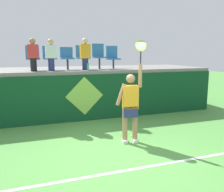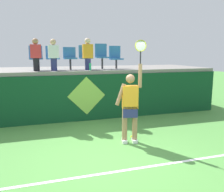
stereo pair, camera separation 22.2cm
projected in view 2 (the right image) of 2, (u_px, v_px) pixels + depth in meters
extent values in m
plane|color=#519342|center=(112.00, 157.00, 5.33)|extent=(40.00, 40.00, 0.00)
cube|color=#0F4223|center=(83.00, 98.00, 8.15)|extent=(10.22, 0.20, 1.54)
cube|color=gray|center=(76.00, 70.00, 9.35)|extent=(10.22, 2.97, 0.12)
cube|color=white|center=(122.00, 171.00, 4.72)|extent=(9.20, 0.08, 0.01)
cube|color=white|center=(124.00, 141.00, 6.22)|extent=(0.17, 0.28, 0.08)
cube|color=white|center=(135.00, 140.00, 6.24)|extent=(0.17, 0.28, 0.08)
cylinder|color=#A87A56|center=(125.00, 125.00, 6.15)|extent=(0.13, 0.13, 0.89)
cylinder|color=#A87A56|center=(135.00, 125.00, 6.17)|extent=(0.13, 0.13, 0.89)
cube|color=navy|center=(130.00, 111.00, 6.10)|extent=(0.40, 0.29, 0.28)
cube|color=orange|center=(130.00, 97.00, 6.03)|extent=(0.42, 0.30, 0.57)
sphere|color=#A87A56|center=(130.00, 79.00, 5.95)|extent=(0.22, 0.22, 0.22)
cylinder|color=#A87A56|center=(120.00, 95.00, 6.00)|extent=(0.27, 0.14, 0.55)
cylinder|color=#A87A56|center=(140.00, 76.00, 5.96)|extent=(0.09, 0.09, 0.58)
cylinder|color=black|center=(140.00, 58.00, 5.88)|extent=(0.03, 0.03, 0.30)
torus|color=gold|center=(141.00, 46.00, 5.84)|extent=(0.28, 0.08, 0.28)
ellipsoid|color=silver|center=(141.00, 46.00, 5.84)|extent=(0.24, 0.07, 0.24)
sphere|color=#D1E533|center=(132.00, 137.00, 6.54)|extent=(0.07, 0.07, 0.07)
cylinder|color=#26B272|center=(90.00, 67.00, 8.23)|extent=(0.07, 0.07, 0.24)
cylinder|color=#38383D|center=(36.00, 65.00, 8.23)|extent=(0.07, 0.07, 0.37)
cube|color=#2D70B2|center=(36.00, 59.00, 8.20)|extent=(0.44, 0.42, 0.05)
cube|color=#2D70B2|center=(36.00, 52.00, 8.34)|extent=(0.44, 0.04, 0.41)
cylinder|color=#38383D|center=(53.00, 65.00, 8.40)|extent=(0.07, 0.07, 0.37)
cube|color=#2D70B2|center=(53.00, 58.00, 8.36)|extent=(0.44, 0.42, 0.05)
cube|color=#2D70B2|center=(52.00, 52.00, 8.50)|extent=(0.44, 0.04, 0.40)
cylinder|color=#38383D|center=(70.00, 64.00, 8.58)|extent=(0.07, 0.07, 0.37)
cube|color=#2D70B2|center=(70.00, 58.00, 8.54)|extent=(0.44, 0.42, 0.05)
cube|color=#2D70B2|center=(69.00, 52.00, 8.68)|extent=(0.44, 0.04, 0.37)
cylinder|color=#38383D|center=(86.00, 64.00, 8.74)|extent=(0.07, 0.07, 0.38)
cube|color=#2D70B2|center=(86.00, 58.00, 8.70)|extent=(0.44, 0.42, 0.05)
cube|color=#2D70B2|center=(85.00, 51.00, 8.84)|extent=(0.44, 0.04, 0.43)
cylinder|color=#38383D|center=(102.00, 64.00, 8.92)|extent=(0.07, 0.07, 0.40)
cube|color=#2D70B2|center=(102.00, 57.00, 8.88)|extent=(0.44, 0.42, 0.05)
cube|color=#2D70B2|center=(101.00, 50.00, 9.01)|extent=(0.44, 0.04, 0.47)
cylinder|color=#38383D|center=(116.00, 64.00, 9.09)|extent=(0.07, 0.07, 0.33)
cube|color=#2D70B2|center=(116.00, 59.00, 9.05)|extent=(0.44, 0.42, 0.05)
cube|color=#2D70B2|center=(115.00, 52.00, 9.19)|extent=(0.44, 0.04, 0.46)
cylinder|color=black|center=(36.00, 65.00, 7.92)|extent=(0.20, 0.20, 0.42)
cube|color=red|center=(36.00, 51.00, 7.85)|extent=(0.34, 0.20, 0.43)
sphere|color=#A87A56|center=(35.00, 41.00, 7.79)|extent=(0.19, 0.19, 0.19)
cylinder|color=navy|center=(54.00, 65.00, 8.03)|extent=(0.20, 0.20, 0.41)
cube|color=white|center=(53.00, 52.00, 7.95)|extent=(0.34, 0.20, 0.42)
sphere|color=#DBAD84|center=(53.00, 42.00, 7.90)|extent=(0.19, 0.19, 0.19)
cylinder|color=navy|center=(88.00, 64.00, 8.43)|extent=(0.20, 0.20, 0.40)
cube|color=orange|center=(88.00, 51.00, 8.35)|extent=(0.34, 0.20, 0.48)
sphere|color=beige|center=(88.00, 41.00, 8.29)|extent=(0.20, 0.20, 0.20)
cube|color=#0F4223|center=(87.00, 121.00, 8.21)|extent=(0.90, 0.01, 0.00)
plane|color=#8CC64C|center=(87.00, 96.00, 8.06)|extent=(1.27, 0.00, 1.27)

